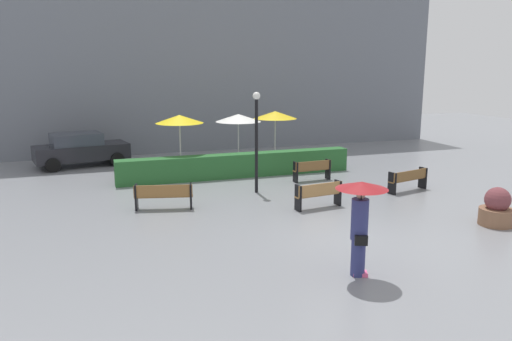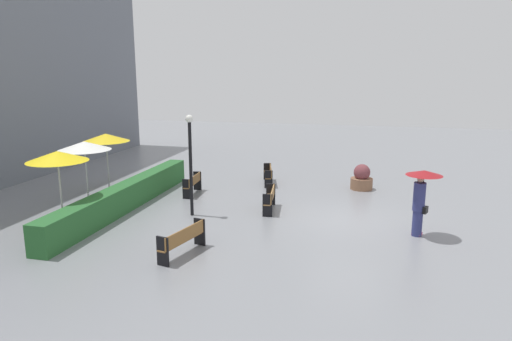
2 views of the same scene
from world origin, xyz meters
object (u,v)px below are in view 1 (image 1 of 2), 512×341
object	(u,v)px
bench_far_right	(409,179)
planter_pot	(497,209)
patio_umbrella_yellow_far	(275,115)
parked_car	(80,149)
bench_mid_center	(319,193)
patio_umbrella_white	(238,118)
patio_umbrella_yellow	(179,119)
lamp_post	(256,131)
pedestrian_with_umbrella	(360,212)
bench_back_row	(312,169)
bench_far_left	(164,195)

from	to	relation	value
bench_far_right	planter_pot	bearing A→B (deg)	-90.50
planter_pot	patio_umbrella_yellow_far	world-z (taller)	patio_umbrella_yellow_far
bench_far_right	parked_car	xyz separation A→B (m)	(-11.64, 9.21, 0.33)
bench_mid_center	patio_umbrella_white	distance (m)	7.79
patio_umbrella_yellow	patio_umbrella_white	world-z (taller)	patio_umbrella_yellow
bench_mid_center	patio_umbrella_yellow_far	world-z (taller)	patio_umbrella_yellow_far
planter_pot	parked_car	xyz separation A→B (m)	(-11.60, 13.52, 0.33)
bench_far_right	patio_umbrella_white	size ratio (longest dim) A/B	0.75
lamp_post	patio_umbrella_yellow_far	xyz separation A→B (m)	(2.71, 5.05, 0.06)
bench_far_right	patio_umbrella_yellow	size ratio (longest dim) A/B	0.71
pedestrian_with_umbrella	bench_back_row	bearing A→B (deg)	70.67
patio_umbrella_yellow	parked_car	distance (m)	5.63
bench_far_left	patio_umbrella_yellow_far	xyz separation A→B (m)	(6.34, 6.21, 1.86)
planter_pot	bench_far_left	bearing A→B (deg)	151.63
bench_back_row	bench_far_right	size ratio (longest dim) A/B	0.89
bench_mid_center	bench_far_left	bearing A→B (deg)	162.52
pedestrian_with_umbrella	bench_mid_center	bearing A→B (deg)	72.91
bench_far_right	patio_umbrella_yellow_far	world-z (taller)	patio_umbrella_yellow_far
bench_far_left	patio_umbrella_white	bearing A→B (deg)	53.66
bench_far_left	patio_umbrella_yellow	distance (m)	5.68
pedestrian_with_umbrella	parked_car	distance (m)	16.49
bench_mid_center	planter_pot	xyz separation A→B (m)	(4.16, -3.35, -0.02)
patio_umbrella_white	parked_car	xyz separation A→B (m)	(-6.99, 2.60, -1.48)
bench_mid_center	patio_umbrella_white	size ratio (longest dim) A/B	0.69
bench_back_row	patio_umbrella_white	xyz separation A→B (m)	(-1.99, 3.83, 1.79)
lamp_post	bench_back_row	bearing A→B (deg)	20.42
bench_far_right	bench_far_left	xyz separation A→B (m)	(-9.08, 0.58, 0.01)
bench_mid_center	lamp_post	world-z (taller)	lamp_post
parked_car	patio_umbrella_white	bearing A→B (deg)	-20.39
planter_pot	patio_umbrella_yellow	distance (m)	12.65
bench_far_right	lamp_post	size ratio (longest dim) A/B	0.50
bench_mid_center	planter_pot	bearing A→B (deg)	-38.80
bench_back_row	pedestrian_with_umbrella	bearing A→B (deg)	-109.33
bench_far_right	planter_pot	distance (m)	4.30
pedestrian_with_umbrella	bench_far_right	bearing A→B (deg)	46.85
planter_pot	parked_car	world-z (taller)	parked_car
bench_far_right	planter_pot	size ratio (longest dim) A/B	1.61
lamp_post	parked_car	xyz separation A→B (m)	(-6.18, 7.47, -1.48)
bench_back_row	bench_far_left	world-z (taller)	bench_far_left
bench_far_left	planter_pot	size ratio (longest dim) A/B	1.67
patio_umbrella_yellow_far	patio_umbrella_white	bearing A→B (deg)	-174.59
bench_far_right	bench_mid_center	size ratio (longest dim) A/B	1.08
bench_back_row	bench_mid_center	bearing A→B (deg)	-112.38
patio_umbrella_yellow	patio_umbrella_yellow_far	distance (m)	4.92
pedestrian_with_umbrella	parked_car	xyz separation A→B (m)	(-5.82, 15.41, -0.68)
bench_back_row	patio_umbrella_yellow_far	world-z (taller)	patio_umbrella_yellow_far
patio_umbrella_yellow_far	bench_far_left	bearing A→B (deg)	-135.57
planter_pot	parked_car	distance (m)	17.81
bench_far_left	parked_car	world-z (taller)	parked_car
patio_umbrella_white	parked_car	bearing A→B (deg)	159.61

